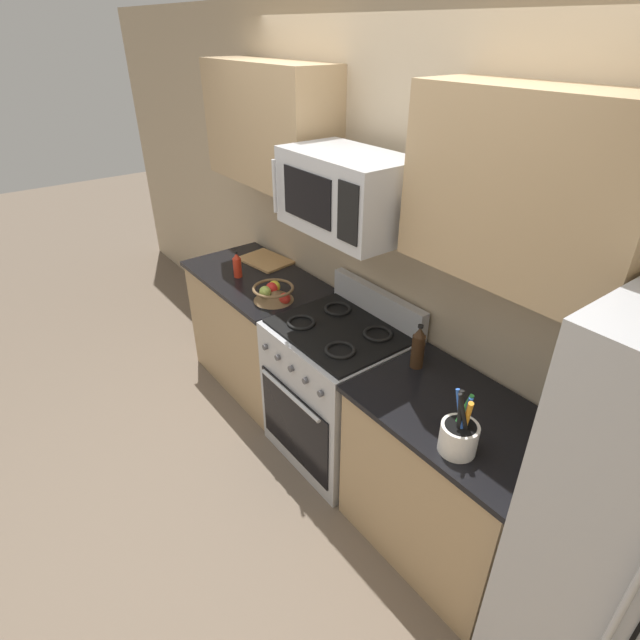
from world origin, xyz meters
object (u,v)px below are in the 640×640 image
Objects in this scene: utensil_crock at (459,436)px; bottle_soy at (418,348)px; fruit_basket at (273,292)px; bottle_hot_sauce at (237,265)px; apple_loose at (285,298)px; cutting_board at (266,260)px; microwave at (347,193)px; range_oven at (338,391)px.

utensil_crock is 0.60m from bottle_soy.
bottle_hot_sauce is at bearing -178.48° from fruit_basket.
bottle_soy is at bearing 9.76° from apple_loose.
apple_loose reaches higher than cutting_board.
apple_loose is 1.00m from bottle_soy.
bottle_soy is (1.07, 0.20, 0.06)m from fruit_basket.
utensil_crock is 1.59m from fruit_basket.
fruit_basket is 0.44m from bottle_hot_sauce.
microwave is 1.24m from bottle_hot_sauce.
cutting_board is (-1.11, 0.16, -0.80)m from microwave.
cutting_board is (-1.11, 0.19, 0.45)m from range_oven.
utensil_crock is at bearing -12.56° from microwave.
apple_loose is at bearing 174.80° from utensil_crock.
range_oven is 4.07× the size of fruit_basket.
bottle_soy is at bearing 11.58° from range_oven.
bottle_soy is 1.53m from bottle_hot_sauce.
range_oven is 2.89× the size of cutting_board.
fruit_basket is at bearing -170.36° from range_oven.
apple_loose is at bearing 4.59° from bottle_hot_sauce.
bottle_hot_sauce is at bearing -172.05° from bottle_soy.
fruit_basket is at bearing -27.11° from cutting_board.
microwave reaches higher than bottle_soy.
bottle_soy is (-0.52, 0.30, 0.03)m from utensil_crock.
cutting_board is at bearing 170.38° from range_oven.
utensil_crock reaches higher than bottle_soy.
fruit_basket is 1.09m from bottle_soy.
utensil_crock is at bearing -11.03° from range_oven.
utensil_crock is at bearing -10.30° from cutting_board.
fruit_basket is at bearing -169.43° from bottle_soy.
range_oven is 0.67m from apple_loose.
range_oven is 1.24m from microwave.
apple_loose is at bearing 19.02° from fruit_basket.
utensil_crock is at bearing -2.64° from bottle_hot_sauce.
cutting_board is 1.63m from bottle_soy.
utensil_crock is (1.03, -0.20, 0.52)m from range_oven.
microwave is 2.16× the size of utensil_crock.
fruit_basket is 1.40× the size of bottle_hot_sauce.
range_oven is 0.76m from bottle_soy.
bottle_hot_sauce is (-1.51, -0.21, -0.03)m from bottle_soy.
apple_loose is at bearing -21.42° from cutting_board.
utensil_crock reaches higher than apple_loose.
range_oven is 4.38× the size of bottle_soy.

